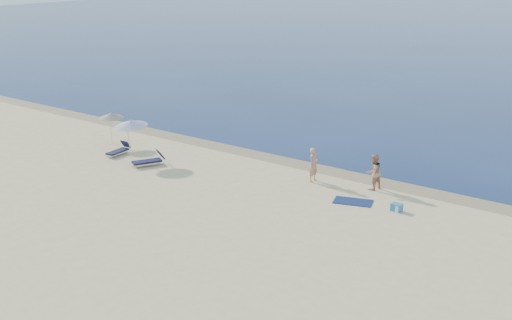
{
  "coord_description": "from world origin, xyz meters",
  "views": [
    {
      "loc": [
        18.39,
        -9.72,
        11.26
      ],
      "look_at": [
        -0.62,
        16.0,
        1.0
      ],
      "focal_mm": 45.0,
      "sensor_mm": 36.0,
      "label": 1
    }
  ],
  "objects_px": {
    "blue_cooler": "(397,207)",
    "person_right": "(374,172)",
    "person_left": "(314,165)",
    "umbrella_near": "(131,123)"
  },
  "relations": [
    {
      "from": "umbrella_near",
      "to": "person_left",
      "type": "bearing_deg",
      "value": 12.75
    },
    {
      "from": "blue_cooler",
      "to": "umbrella_near",
      "type": "bearing_deg",
      "value": -168.97
    },
    {
      "from": "blue_cooler",
      "to": "umbrella_near",
      "type": "height_order",
      "value": "umbrella_near"
    },
    {
      "from": "person_left",
      "to": "umbrella_near",
      "type": "distance_m",
      "value": 10.84
    },
    {
      "from": "person_left",
      "to": "umbrella_near",
      "type": "relative_size",
      "value": 0.73
    },
    {
      "from": "blue_cooler",
      "to": "person_right",
      "type": "bearing_deg",
      "value": 142.65
    },
    {
      "from": "person_left",
      "to": "blue_cooler",
      "type": "distance_m",
      "value": 5.4
    },
    {
      "from": "blue_cooler",
      "to": "umbrella_near",
      "type": "xyz_separation_m",
      "value": [
        -15.56,
        -1.81,
        1.98
      ]
    },
    {
      "from": "person_left",
      "to": "umbrella_near",
      "type": "height_order",
      "value": "umbrella_near"
    },
    {
      "from": "person_right",
      "to": "blue_cooler",
      "type": "relative_size",
      "value": 3.71
    }
  ]
}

